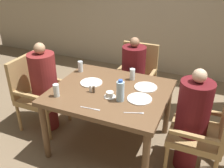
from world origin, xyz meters
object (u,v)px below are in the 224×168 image
at_px(plate_main_left, 146,87).
at_px(water_bottle, 120,91).
at_px(chair_far_side, 136,75).
at_px(plate_main_right, 91,83).
at_px(glass_tall_near, 132,74).
at_px(chair_left_side, 36,90).
at_px(plate_dessert_center, 140,99).
at_px(chair_right_side, 206,130).
at_px(diner_in_right_chair, 192,120).
at_px(diner_in_far_chair, 133,75).
at_px(glass_tall_far, 80,67).
at_px(teacup_with_saucer, 110,95).
at_px(glass_tall_mid, 56,90).
at_px(diner_in_left_chair, 45,87).

xyz_separation_m(plate_main_left, water_bottle, (-0.16, -0.37, 0.10)).
height_order(chair_far_side, plate_main_right, chair_far_side).
xyz_separation_m(plate_main_left, glass_tall_near, (-0.20, 0.13, 0.06)).
bearing_deg(chair_left_side, plate_dessert_center, -2.46).
relative_size(chair_far_side, chair_right_side, 1.00).
bearing_deg(diner_in_right_chair, chair_far_side, 133.21).
bearing_deg(plate_dessert_center, water_bottle, -150.68).
bearing_deg(diner_in_far_chair, plate_dessert_center, -67.54).
xyz_separation_m(chair_left_side, glass_tall_far, (0.49, 0.30, 0.29)).
bearing_deg(teacup_with_saucer, chair_right_side, 7.94).
height_order(chair_far_side, glass_tall_near, chair_far_side).
distance_m(water_bottle, glass_tall_mid, 0.66).
relative_size(plate_dessert_center, teacup_with_saucer, 2.05).
relative_size(diner_in_right_chair, glass_tall_mid, 8.38).
xyz_separation_m(diner_in_left_chair, glass_tall_near, (1.02, 0.34, 0.21)).
xyz_separation_m(diner_in_left_chair, chair_right_side, (1.91, 0.00, -0.08)).
bearing_deg(chair_right_side, glass_tall_mid, -167.27).
distance_m(diner_in_far_chair, teacup_with_saucer, 0.95).
relative_size(diner_in_far_chair, diner_in_right_chair, 0.97).
height_order(diner_in_left_chair, diner_in_right_chair, diner_in_left_chair).
height_order(chair_left_side, diner_in_right_chair, diner_in_right_chair).
distance_m(plate_main_right, plate_dessert_center, 0.63).
height_order(plate_main_right, water_bottle, water_bottle).
xyz_separation_m(chair_right_side, plate_main_right, (-1.29, 0.07, 0.23)).
bearing_deg(diner_in_far_chair, diner_in_right_chair, -42.01).
height_order(chair_far_side, water_bottle, water_bottle).
height_order(chair_left_side, diner_in_left_chair, diner_in_left_chair).
distance_m(chair_far_side, diner_in_far_chair, 0.16).
xyz_separation_m(chair_left_side, diner_in_left_chair, (0.14, 0.00, 0.08)).
bearing_deg(chair_right_side, plate_main_right, 176.85).
bearing_deg(plate_main_right, glass_tall_mid, -115.25).
relative_size(plate_main_right, water_bottle, 1.09).
distance_m(diner_in_left_chair, plate_main_right, 0.64).
relative_size(plate_main_left, glass_tall_near, 1.85).
xyz_separation_m(chair_far_side, glass_tall_far, (-0.54, -0.64, 0.29)).
xyz_separation_m(diner_in_right_chair, water_bottle, (-0.70, -0.16, 0.26)).
bearing_deg(teacup_with_saucer, plate_dessert_center, 14.39).
bearing_deg(plate_dessert_center, chair_far_side, 109.47).
relative_size(diner_in_left_chair, diner_in_far_chair, 1.05).
bearing_deg(diner_in_left_chair, glass_tall_near, 18.47).
height_order(plate_dessert_center, glass_tall_far, glass_tall_far).
height_order(diner_in_far_chair, plate_main_right, diner_in_far_chair).
xyz_separation_m(diner_in_left_chair, plate_main_left, (1.22, 0.21, 0.15)).
height_order(chair_left_side, chair_right_side, same).
height_order(chair_right_side, water_bottle, water_bottle).
bearing_deg(water_bottle, glass_tall_mid, -164.32).
distance_m(chair_right_side, plate_main_right, 1.32).
relative_size(diner_in_left_chair, chair_right_side, 1.23).
bearing_deg(chair_right_side, diner_in_left_chair, 180.00).
bearing_deg(diner_in_left_chair, diner_in_far_chair, 42.01).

